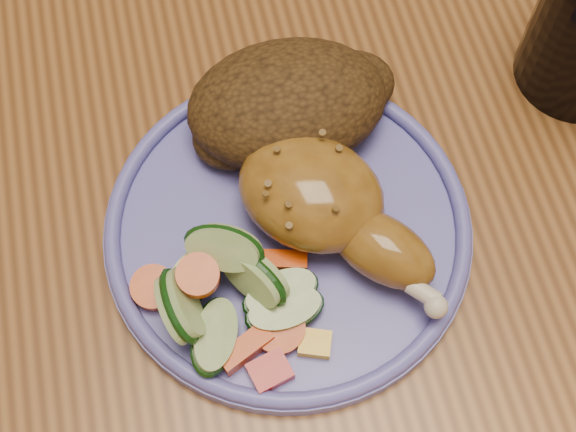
% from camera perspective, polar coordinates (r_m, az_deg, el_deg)
% --- Properties ---
extents(ground, '(4.00, 4.00, 0.00)m').
position_cam_1_polar(ground, '(1.27, 3.14, -9.65)').
color(ground, '#56341D').
rests_on(ground, ground).
extents(dining_table, '(0.90, 1.40, 0.75)m').
position_cam_1_polar(dining_table, '(0.65, 6.04, 6.62)').
color(dining_table, brown).
rests_on(dining_table, ground).
extents(plate, '(0.23, 0.23, 0.01)m').
position_cam_1_polar(plate, '(0.51, 0.00, -1.03)').
color(plate, '#5957AF').
rests_on(plate, dining_table).
extents(plate_rim, '(0.23, 0.23, 0.01)m').
position_cam_1_polar(plate_rim, '(0.50, 0.00, -0.50)').
color(plate_rim, '#5957AF').
rests_on(plate_rim, plate).
extents(chicken_leg, '(0.13, 0.15, 0.05)m').
position_cam_1_polar(chicken_leg, '(0.48, 2.85, 0.71)').
color(chicken_leg, '#8E5E1D').
rests_on(chicken_leg, plate).
extents(rice_pilaf, '(0.14, 0.09, 0.06)m').
position_cam_1_polar(rice_pilaf, '(0.52, 0.22, 7.99)').
color(rice_pilaf, '#3F280F').
rests_on(rice_pilaf, plate).
extents(vegetable_pile, '(0.11, 0.11, 0.05)m').
position_cam_1_polar(vegetable_pile, '(0.47, -3.88, -5.69)').
color(vegetable_pile, '#A50A05').
rests_on(vegetable_pile, plate).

